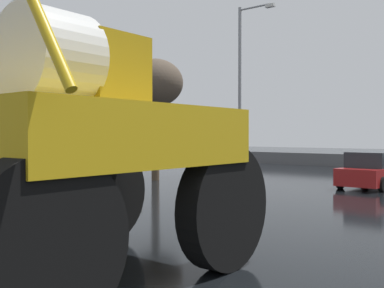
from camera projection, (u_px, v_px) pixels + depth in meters
name	position (u px, v px, depth m)	size (l,w,h in m)	color
ground_plane	(353.00, 199.00, 15.75)	(120.00, 120.00, 0.00)	black
oversize_sprayer	(81.00, 148.00, 7.04)	(4.41, 5.56, 4.49)	black
sedan_ahead	(373.00, 171.00, 19.26)	(1.96, 4.14, 1.52)	maroon
traffic_signal_near_left	(83.00, 112.00, 14.13)	(0.24, 0.54, 4.05)	gray
streetlight_far_left	(242.00, 82.00, 25.07)	(2.25, 0.24, 9.28)	gray
bare_tree_left	(155.00, 84.00, 22.35)	(2.75, 2.75, 5.98)	#473828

